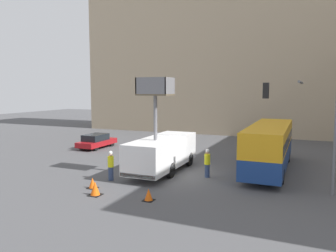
# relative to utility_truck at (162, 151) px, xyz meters

# --- Properties ---
(ground_plane) EXTENTS (120.00, 120.00, 0.00)m
(ground_plane) POSITION_rel_utility_truck_xyz_m (1.46, -0.08, -1.52)
(ground_plane) COLOR #4C4C4F
(building_backdrop_far) EXTENTS (44.00, 10.00, 21.69)m
(building_backdrop_far) POSITION_rel_utility_truck_xyz_m (1.46, 24.96, 9.32)
(building_backdrop_far) COLOR tan
(building_backdrop_far) RESTS_ON ground_plane
(utility_truck) EXTENTS (2.43, 7.30, 6.48)m
(utility_truck) POSITION_rel_utility_truck_xyz_m (0.00, 0.00, 0.00)
(utility_truck) COLOR white
(utility_truck) RESTS_ON ground_plane
(city_bus) EXTENTS (2.51, 10.67, 3.25)m
(city_bus) POSITION_rel_utility_truck_xyz_m (6.73, 3.49, 0.37)
(city_bus) COLOR navy
(city_bus) RESTS_ON ground_plane
(traffic_light_pole) EXTENTS (3.92, 3.67, 6.40)m
(traffic_light_pole) POSITION_rel_utility_truck_xyz_m (9.24, -0.89, 2.82)
(traffic_light_pole) COLOR slate
(traffic_light_pole) RESTS_ON ground_plane
(road_worker_near_truck) EXTENTS (0.38, 0.38, 1.89)m
(road_worker_near_truck) POSITION_rel_utility_truck_xyz_m (-2.16, -3.14, -0.57)
(road_worker_near_truck) COLOR navy
(road_worker_near_truck) RESTS_ON ground_plane
(road_worker_directing) EXTENTS (0.38, 0.38, 1.88)m
(road_worker_directing) POSITION_rel_utility_truck_xyz_m (3.23, -0.04, -0.57)
(road_worker_directing) COLOR navy
(road_worker_directing) RESTS_ON ground_plane
(traffic_cone_near_truck) EXTENTS (0.67, 0.67, 0.77)m
(traffic_cone_near_truck) POSITION_rel_utility_truck_xyz_m (-1.30, -6.01, -1.16)
(traffic_cone_near_truck) COLOR black
(traffic_cone_near_truck) RESTS_ON ground_plane
(traffic_cone_mid_road) EXTENTS (0.55, 0.55, 0.63)m
(traffic_cone_mid_road) POSITION_rel_utility_truck_xyz_m (-2.21, -5.01, -1.23)
(traffic_cone_mid_road) COLOR black
(traffic_cone_mid_road) RESTS_ON ground_plane
(traffic_cone_far_side) EXTENTS (0.55, 0.55, 0.63)m
(traffic_cone_far_side) POSITION_rel_utility_truck_xyz_m (1.75, -5.65, -1.23)
(traffic_cone_far_side) COLOR black
(traffic_cone_far_side) RESTS_ON ground_plane
(parked_car_curbside) EXTENTS (1.89, 4.46, 1.39)m
(parked_car_curbside) POSITION_rel_utility_truck_xyz_m (-9.92, 6.25, -0.81)
(parked_car_curbside) COLOR maroon
(parked_car_curbside) RESTS_ON ground_plane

